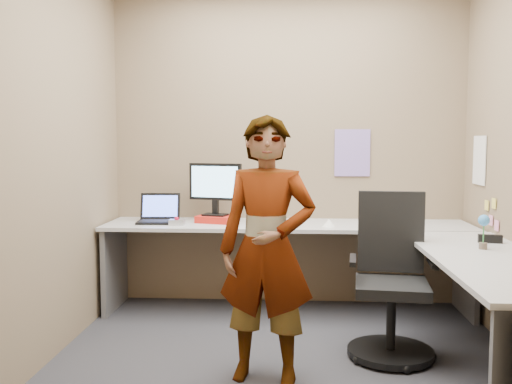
# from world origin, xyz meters

# --- Properties ---
(ground) EXTENTS (3.00, 3.00, 0.00)m
(ground) POSITION_xyz_m (0.00, 0.00, 0.00)
(ground) COLOR #2A2A2F
(ground) RESTS_ON ground
(wall_back) EXTENTS (3.00, 0.00, 3.00)m
(wall_back) POSITION_xyz_m (0.00, 1.30, 1.35)
(wall_back) COLOR #746248
(wall_back) RESTS_ON ground
(wall_left) EXTENTS (0.00, 2.70, 2.70)m
(wall_left) POSITION_xyz_m (-1.50, 0.00, 1.35)
(wall_left) COLOR #746248
(wall_left) RESTS_ON ground
(desk) EXTENTS (2.98, 2.58, 0.73)m
(desk) POSITION_xyz_m (0.44, 0.39, 0.59)
(desk) COLOR #B2B2B2
(desk) RESTS_ON ground
(paper_ream) EXTENTS (0.33, 0.28, 0.06)m
(paper_ream) POSITION_xyz_m (-0.59, 1.00, 0.76)
(paper_ream) COLOR red
(paper_ream) RESTS_ON desk
(monitor) EXTENTS (0.45, 0.18, 0.43)m
(monitor) POSITION_xyz_m (-0.59, 1.02, 1.04)
(monitor) COLOR black
(monitor) RESTS_ON paper_ream
(laptop) EXTENTS (0.34, 0.29, 0.23)m
(laptop) POSITION_xyz_m (-1.06, 0.99, 0.79)
(laptop) COLOR black
(laptop) RESTS_ON desk
(trackball_mouse) EXTENTS (0.12, 0.08, 0.07)m
(trackball_mouse) POSITION_xyz_m (-0.88, 0.83, 0.76)
(trackball_mouse) COLOR #B7B7BC
(trackball_mouse) RESTS_ON desk
(origami) EXTENTS (0.10, 0.10, 0.06)m
(origami) POSITION_xyz_m (0.33, 0.82, 0.76)
(origami) COLOR white
(origami) RESTS_ON desk
(stapler) EXTENTS (0.15, 0.06, 0.05)m
(stapler) POSITION_xyz_m (1.34, 0.16, 0.76)
(stapler) COLOR black
(stapler) RESTS_ON desk
(flower) EXTENTS (0.07, 0.07, 0.22)m
(flower) POSITION_xyz_m (1.22, -0.07, 0.87)
(flower) COLOR brown
(flower) RESTS_ON desk
(calendar_purple) EXTENTS (0.30, 0.01, 0.40)m
(calendar_purple) POSITION_xyz_m (0.55, 1.29, 1.30)
(calendar_purple) COLOR #846BB7
(calendar_purple) RESTS_ON wall_back
(calendar_white) EXTENTS (0.01, 0.28, 0.38)m
(calendar_white) POSITION_xyz_m (1.49, 0.90, 1.25)
(calendar_white) COLOR white
(calendar_white) RESTS_ON wall_right
(sticky_note_a) EXTENTS (0.01, 0.07, 0.07)m
(sticky_note_a) POSITION_xyz_m (1.49, 0.55, 0.95)
(sticky_note_a) COLOR #F2E059
(sticky_note_a) RESTS_ON wall_right
(sticky_note_b) EXTENTS (0.01, 0.07, 0.07)m
(sticky_note_b) POSITION_xyz_m (1.49, 0.60, 0.82)
(sticky_note_b) COLOR pink
(sticky_note_b) RESTS_ON wall_right
(sticky_note_c) EXTENTS (0.01, 0.07, 0.07)m
(sticky_note_c) POSITION_xyz_m (1.49, 0.48, 0.80)
(sticky_note_c) COLOR pink
(sticky_note_c) RESTS_ON wall_right
(sticky_note_d) EXTENTS (0.01, 0.07, 0.07)m
(sticky_note_d) POSITION_xyz_m (1.49, 0.70, 0.92)
(sticky_note_d) COLOR #F2E059
(sticky_note_d) RESTS_ON wall_right
(office_chair) EXTENTS (0.56, 0.55, 1.04)m
(office_chair) POSITION_xyz_m (0.68, 0.06, 0.43)
(office_chair) COLOR black
(office_chair) RESTS_ON ground
(person) EXTENTS (0.61, 0.45, 1.55)m
(person) POSITION_xyz_m (-0.11, -0.38, 0.77)
(person) COLOR #999399
(person) RESTS_ON ground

